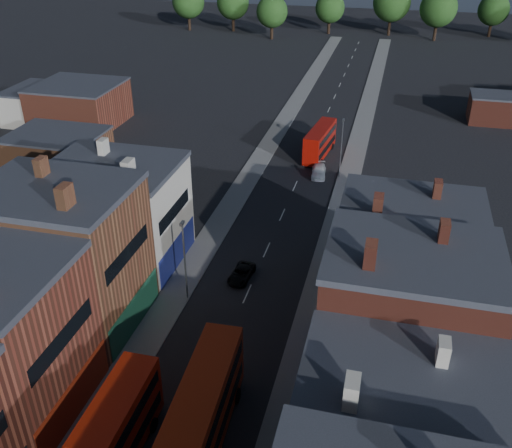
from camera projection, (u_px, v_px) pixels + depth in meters
The scene contains 10 objects.
pavement_west at pixel (234, 201), 70.08m from camera, with size 3.00×200.00×0.12m, color gray.
pavement_east at pixel (340, 213), 67.30m from camera, with size 3.00×200.00×0.12m, color gray.
lamp_post_2 at pixel (184, 256), 50.65m from camera, with size 0.25×0.70×8.12m.
lamp_post_3 at pixel (341, 145), 73.72m from camera, with size 0.25×0.70×8.12m.
bus_0 at pixel (108, 443), 35.62m from camera, with size 2.98×11.43×4.93m.
bus_1 at pixel (203, 411), 37.63m from camera, with size 3.48×12.21×5.22m.
bus_2 at pixel (320, 141), 81.37m from camera, with size 3.39×10.04×4.25m.
car_2 at pixel (241, 274), 55.49m from camera, with size 1.86×4.03×1.12m, color black.
car_3 at pixel (319, 171), 76.25m from camera, with size 1.82×4.49×1.30m, color white.
ped_3 at pixel (311, 337), 46.81m from camera, with size 0.97×0.44×1.66m, color #5C564F.
Camera 1 is at (11.44, -9.78, 32.17)m, focal length 40.00 mm.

